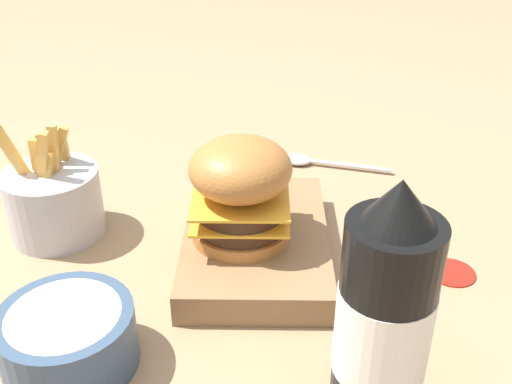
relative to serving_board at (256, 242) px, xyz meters
name	(u,v)px	position (x,y,z in m)	size (l,w,h in m)	color
ground_plane	(212,283)	(0.05, -0.05, -0.02)	(6.00, 6.00, 0.00)	#9E7A56
serving_board	(256,242)	(0.00, 0.00, 0.00)	(0.25, 0.17, 0.04)	olive
burger	(241,189)	(0.01, -0.02, 0.08)	(0.11, 0.11, 0.12)	#AD6B33
ketchup_bottle	(384,319)	(0.23, 0.10, 0.08)	(0.08, 0.08, 0.23)	black
fries_basket	(54,200)	(-0.05, -0.25, 0.03)	(0.12, 0.12, 0.15)	#B7B7BC
side_bowl	(68,337)	(0.18, -0.17, 0.01)	(0.13, 0.13, 0.06)	#384C66
spoon	(309,161)	(-0.24, 0.08, -0.01)	(0.06, 0.17, 0.01)	silver
ketchup_puddle	(452,272)	(0.03, 0.22, -0.02)	(0.05, 0.05, 0.00)	#B21E14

